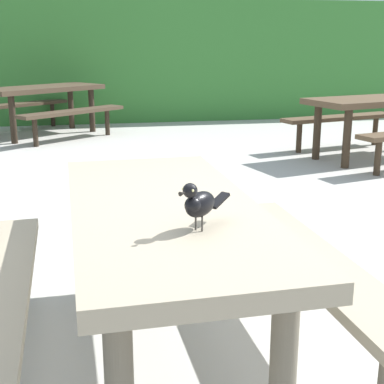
# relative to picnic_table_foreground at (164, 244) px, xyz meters

# --- Properties ---
(ground_plane) EXTENTS (60.00, 60.00, 0.00)m
(ground_plane) POSITION_rel_picnic_table_foreground_xyz_m (0.35, 0.13, -0.56)
(ground_plane) COLOR #B7B5AD
(hedge_wall) EXTENTS (28.00, 1.72, 2.10)m
(hedge_wall) POSITION_rel_picnic_table_foreground_xyz_m (0.35, 8.38, 0.50)
(hedge_wall) COLOR #387A33
(hedge_wall) RESTS_ON ground
(picnic_table_foreground) EXTENTS (1.73, 1.82, 0.74)m
(picnic_table_foreground) POSITION_rel_picnic_table_foreground_xyz_m (0.00, 0.00, 0.00)
(picnic_table_foreground) COLOR gray
(picnic_table_foreground) RESTS_ON ground
(bird_grackle) EXTENTS (0.23, 0.21, 0.18)m
(bird_grackle) POSITION_rel_picnic_table_foreground_xyz_m (0.07, -0.38, 0.29)
(bird_grackle) COLOR black
(bird_grackle) RESTS_ON picnic_table_foreground
(picnic_table_mid_right) EXTENTS (2.38, 2.38, 0.74)m
(picnic_table_mid_right) POSITION_rel_picnic_table_foreground_xyz_m (-0.90, 6.47, 0.00)
(picnic_table_mid_right) COLOR #473828
(picnic_table_mid_right) RESTS_ON ground
(picnic_table_far_centre) EXTENTS (2.07, 2.05, 0.74)m
(picnic_table_far_centre) POSITION_rel_picnic_table_foreground_xyz_m (3.19, 3.92, 0.00)
(picnic_table_far_centre) COLOR brown
(picnic_table_far_centre) RESTS_ON ground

